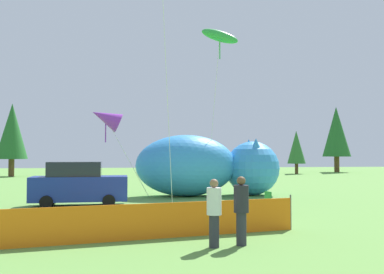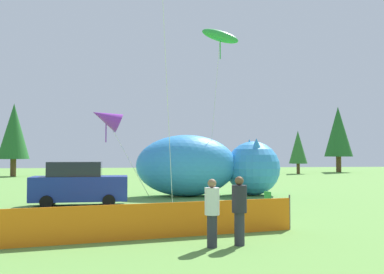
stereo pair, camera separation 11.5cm
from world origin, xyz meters
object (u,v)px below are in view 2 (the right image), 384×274
Objects in this scene: inflatable_cat at (205,168)px; kite_green_fish at (220,37)px; spectator_in_green_shirt at (212,210)px; kite_purple_delta at (106,118)px; spectator_in_yellow_shirt at (239,208)px; parked_car at (79,184)px; folding_chair at (271,201)px.

kite_green_fish reaches higher than inflatable_cat.
spectator_in_green_shirt is 0.34× the size of kite_purple_delta.
spectator_in_green_shirt is at bearing -168.00° from spectator_in_yellow_shirt.
kite_purple_delta reaches higher than spectator_in_yellow_shirt.
spectator_in_yellow_shirt is 14.89m from kite_green_fish.
folding_chair is at bearing -29.85° from parked_car.
folding_chair is 0.52× the size of spectator_in_yellow_shirt.
kite_green_fish reaches higher than spectator_in_yellow_shirt.
inflatable_cat is at bearing 81.90° from spectator_in_green_shirt.
parked_car reaches higher than spectator_in_green_shirt.
spectator_in_green_shirt is at bearing -73.43° from kite_purple_delta.
spectator_in_yellow_shirt is (-2.50, -5.21, 0.44)m from folding_chair.
folding_chair is 0.18× the size of kite_purple_delta.
kite_green_fish is (2.63, 12.56, 8.04)m from spectator_in_green_shirt.
spectator_in_green_shirt is at bearing -132.51° from folding_chair.
folding_chair is 0.54× the size of spectator_in_green_shirt.
parked_car is 0.86× the size of kite_purple_delta.
inflatable_cat is (-1.35, 8.02, 1.06)m from folding_chair.
parked_car is 11.24m from kite_green_fish.
folding_chair is at bearing 58.82° from spectator_in_green_shirt.
spectator_in_yellow_shirt is at bearing -62.36° from parked_car.
inflatable_cat is (6.53, 3.92, 0.62)m from parked_car.
kite_purple_delta reaches higher than spectator_in_green_shirt.
spectator_in_green_shirt is at bearing -66.34° from parked_car.
spectator_in_green_shirt reaches higher than folding_chair.
kite_purple_delta is (1.02, 2.67, 3.32)m from parked_car.
parked_car is 2.52× the size of spectator_in_green_shirt.
parked_car is at bearing -151.09° from inflatable_cat.
spectator_in_yellow_shirt is at bearing -69.98° from kite_purple_delta.
kite_purple_delta is at bearing 106.57° from spectator_in_green_shirt.
kite_purple_delta is (-5.52, -1.26, 2.70)m from inflatable_cat.
spectator_in_green_shirt is 0.18× the size of kite_green_fish.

